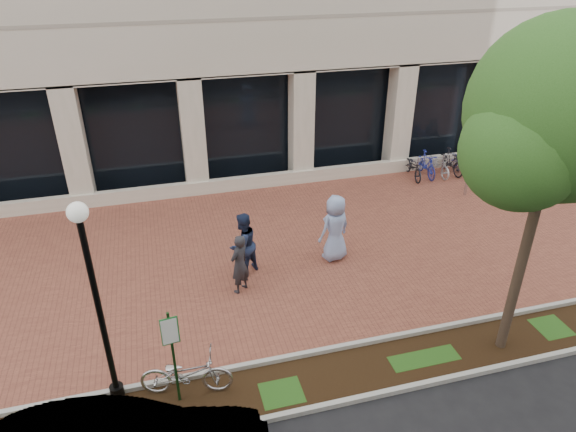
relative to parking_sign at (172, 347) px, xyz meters
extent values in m
plane|color=black|center=(3.50, 5.04, -1.45)|extent=(120.00, 120.00, 0.00)
cube|color=brown|center=(3.50, 5.04, -1.44)|extent=(40.00, 9.00, 0.01)
cube|color=black|center=(3.50, -0.21, -1.44)|extent=(40.00, 1.50, 0.01)
cube|color=#A9A89F|center=(3.50, 0.54, -1.39)|extent=(40.00, 0.12, 0.12)
cube|color=#A9A89F|center=(3.50, -0.96, -1.39)|extent=(40.00, 0.12, 0.12)
cube|color=black|center=(3.50, 10.64, 0.65)|extent=(40.00, 0.15, 4.20)
cube|color=beige|center=(3.50, 9.54, -1.20)|extent=(40.00, 0.25, 0.50)
cube|color=beige|center=(3.50, 9.94, 0.65)|extent=(0.80, 0.80, 4.20)
cube|color=#163D17|center=(0.00, 0.02, -0.32)|extent=(0.05, 0.05, 2.25)
cube|color=#1B6E2C|center=(0.00, -0.01, 0.40)|extent=(0.34, 0.02, 0.62)
cube|color=white|center=(0.00, -0.03, 0.40)|extent=(0.30, 0.01, 0.56)
cylinder|color=black|center=(-1.21, 0.44, -1.30)|extent=(0.28, 0.28, 0.30)
cylinder|color=black|center=(-1.21, 0.44, 0.63)|extent=(0.12, 0.12, 4.15)
sphere|color=silver|center=(-1.21, 0.44, 2.85)|extent=(0.36, 0.36, 0.36)
cylinder|color=#4B3A2B|center=(7.29, -0.32, 0.49)|extent=(0.22, 0.22, 3.88)
sphere|color=#28571B|center=(7.29, -0.32, 4.13)|extent=(3.41, 3.41, 3.41)
sphere|color=#28571B|center=(6.43, -0.57, 3.54)|extent=(2.21, 2.21, 2.21)
imported|color=silver|center=(0.19, 0.20, -0.95)|extent=(1.99, 1.05, 0.99)
imported|color=#262529|center=(1.89, 3.34, -0.60)|extent=(0.73, 0.70, 1.68)
imported|color=#1D2848|center=(2.13, 4.15, -0.52)|extent=(1.13, 1.08, 1.85)
imported|color=#8CA1D0|center=(4.82, 4.19, -0.44)|extent=(1.14, 0.94, 2.01)
cylinder|color=#ADAEB2|center=(10.88, 6.90, -0.99)|extent=(0.11, 0.11, 0.91)
sphere|color=#ADAEB2|center=(10.88, 6.90, -0.48)|extent=(0.12, 0.12, 0.12)
imported|color=black|center=(9.77, 8.86, -1.00)|extent=(0.78, 1.74, 0.89)
imported|color=#212D99|center=(10.32, 8.86, -0.95)|extent=(0.57, 1.66, 0.98)
imported|color=#B1B2B6|center=(10.87, 8.86, -1.00)|extent=(0.61, 1.69, 0.89)
imported|color=black|center=(11.42, 8.86, -0.95)|extent=(0.53, 1.65, 0.98)
imported|color=navy|center=(11.97, 8.86, -1.00)|extent=(0.74, 1.73, 0.89)
imported|color=black|center=(12.52, 8.86, -0.95)|extent=(0.69, 1.69, 0.98)
cylinder|color=#ADAEB2|center=(11.15, 8.86, -1.05)|extent=(0.04, 0.04, 0.80)
camera|label=1|loc=(0.19, -7.71, 6.83)|focal=32.00mm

